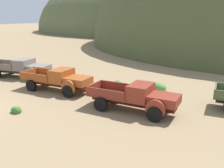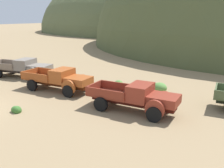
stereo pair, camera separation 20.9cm
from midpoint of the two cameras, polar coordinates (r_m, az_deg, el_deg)
name	(u,v)px [view 1 (the left image)]	position (r m, az deg, el deg)	size (l,w,h in m)	color
hill_center	(142,32)	(95.90, 6.83, 11.92)	(89.08, 64.33, 47.79)	#56603D
truck_primer_gray	(24,68)	(26.28, -20.06, 3.53)	(6.81, 3.87, 1.89)	#3D322D
truck_oxide_orange	(61,80)	(20.60, -12.01, 0.97)	(6.30, 3.00, 1.89)	#51220D
truck_rust_red	(139,97)	(15.92, 5.98, -3.14)	(6.16, 2.81, 1.89)	#42140D
bush_lone_scrub	(159,88)	(20.96, 10.64, -0.88)	(1.22, 1.10, 0.87)	#5B8E42
bush_between_trucks	(118,85)	(21.38, 1.06, -0.32)	(0.96, 0.85, 0.90)	#5B8E42
bush_back_edge	(16,111)	(17.18, -21.66, -5.76)	(0.79, 0.56, 0.55)	#3D702D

